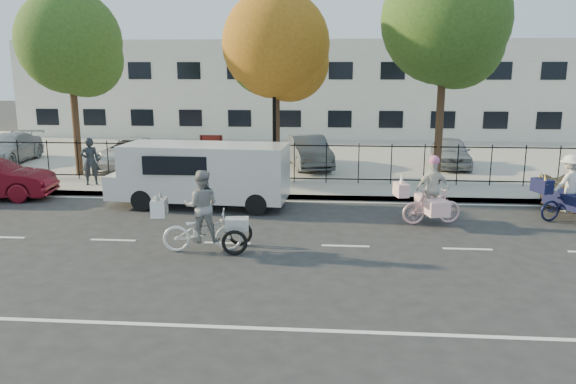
# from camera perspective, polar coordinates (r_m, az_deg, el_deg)

# --- Properties ---
(ground) EXTENTS (120.00, 120.00, 0.00)m
(ground) POSITION_cam_1_polar(r_m,az_deg,el_deg) (14.45, -6.17, -5.19)
(ground) COLOR #333334
(road_markings) EXTENTS (60.00, 9.52, 0.01)m
(road_markings) POSITION_cam_1_polar(r_m,az_deg,el_deg) (14.45, -6.17, -5.17)
(road_markings) COLOR silver
(road_markings) RESTS_ON ground
(curb) EXTENTS (60.00, 0.10, 0.15)m
(curb) POSITION_cam_1_polar(r_m,az_deg,el_deg) (19.24, -3.39, -0.43)
(curb) COLOR #A8A399
(curb) RESTS_ON ground
(sidewalk) EXTENTS (60.00, 2.20, 0.15)m
(sidewalk) POSITION_cam_1_polar(r_m,az_deg,el_deg) (20.25, -2.97, 0.24)
(sidewalk) COLOR #A8A399
(sidewalk) RESTS_ON ground
(parking_lot) EXTENTS (60.00, 15.60, 0.15)m
(parking_lot) POSITION_cam_1_polar(r_m,az_deg,el_deg) (28.95, -0.65, 3.98)
(parking_lot) COLOR #A8A399
(parking_lot) RESTS_ON ground
(iron_fence) EXTENTS (58.00, 0.06, 1.50)m
(iron_fence) POSITION_cam_1_polar(r_m,az_deg,el_deg) (21.17, -2.61, 3.05)
(iron_fence) COLOR black
(iron_fence) RESTS_ON sidewalk
(building) EXTENTS (34.00, 10.00, 6.00)m
(building) POSITION_cam_1_polar(r_m,az_deg,el_deg) (38.62, 0.73, 10.48)
(building) COLOR silver
(building) RESTS_ON ground
(lamppost) EXTENTS (0.36, 0.36, 4.33)m
(lamppost) POSITION_cam_1_polar(r_m,az_deg,el_deg) (20.46, -1.40, 8.97)
(lamppost) COLOR black
(lamppost) RESTS_ON sidewalk
(street_sign) EXTENTS (0.85, 0.06, 1.80)m
(street_sign) POSITION_cam_1_polar(r_m,az_deg,el_deg) (21.01, -7.78, 4.31)
(street_sign) COLOR black
(street_sign) RESTS_ON sidewalk
(zebra_trike) EXTENTS (2.35, 1.08, 2.01)m
(zebra_trike) POSITION_cam_1_polar(r_m,az_deg,el_deg) (13.72, -8.69, -2.86)
(zebra_trike) COLOR white
(zebra_trike) RESTS_ON ground
(unicorn_bike) EXTENTS (2.01, 1.43, 1.99)m
(unicorn_bike) POSITION_cam_1_polar(r_m,az_deg,el_deg) (16.42, 14.33, -0.70)
(unicorn_bike) COLOR #F9BDC3
(unicorn_bike) RESTS_ON ground
(bull_bike) EXTENTS (2.15, 1.53, 1.95)m
(bull_bike) POSITION_cam_1_polar(r_m,az_deg,el_deg) (18.26, 26.54, -0.19)
(bull_bike) COLOR black
(bull_bike) RESTS_ON ground
(white_van) EXTENTS (5.76, 2.24, 2.01)m
(white_van) POSITION_cam_1_polar(r_m,az_deg,el_deg) (18.10, -8.70, 1.98)
(white_van) COLOR silver
(white_van) RESTS_ON ground
(pedestrian) EXTENTS (0.75, 0.63, 1.75)m
(pedestrian) POSITION_cam_1_polar(r_m,az_deg,el_deg) (21.82, -19.46, 2.96)
(pedestrian) COLOR black
(pedestrian) RESTS_ON sidewalk
(lot_car_a) EXTENTS (2.12, 4.58, 1.30)m
(lot_car_a) POSITION_cam_1_polar(r_m,az_deg,el_deg) (28.53, -26.59, 3.99)
(lot_car_a) COLOR #9FA2A6
(lot_car_a) RESTS_ON parking_lot
(lot_car_b) EXTENTS (2.33, 4.63, 1.26)m
(lot_car_b) POSITION_cam_1_polar(r_m,az_deg,el_deg) (25.35, -15.80, 3.89)
(lot_car_b) COLOR silver
(lot_car_b) RESTS_ON parking_lot
(lot_car_c) EXTENTS (2.40, 4.34, 1.36)m
(lot_car_c) POSITION_cam_1_polar(r_m,az_deg,el_deg) (24.27, 2.09, 4.11)
(lot_car_c) COLOR #474B4F
(lot_car_c) RESTS_ON parking_lot
(lot_car_d) EXTENTS (1.71, 3.78, 1.26)m
(lot_car_d) POSITION_cam_1_polar(r_m,az_deg,el_deg) (25.44, 16.19, 3.90)
(lot_car_d) COLOR #93969A
(lot_car_d) RESTS_ON parking_lot
(tree_west) EXTENTS (4.02, 4.02, 7.37)m
(tree_west) POSITION_cam_1_polar(r_m,az_deg,el_deg) (24.03, -20.93, 13.58)
(tree_west) COLOR #442D1D
(tree_west) RESTS_ON ground
(tree_mid) EXTENTS (3.91, 3.91, 7.16)m
(tree_mid) POSITION_cam_1_polar(r_m,az_deg,el_deg) (20.98, -0.84, 14.26)
(tree_mid) COLOR #442D1D
(tree_mid) RESTS_ON ground
(tree_east) EXTENTS (4.50, 4.50, 8.25)m
(tree_east) POSITION_cam_1_polar(r_m,az_deg,el_deg) (21.29, 16.03, 15.84)
(tree_east) COLOR #442D1D
(tree_east) RESTS_ON ground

